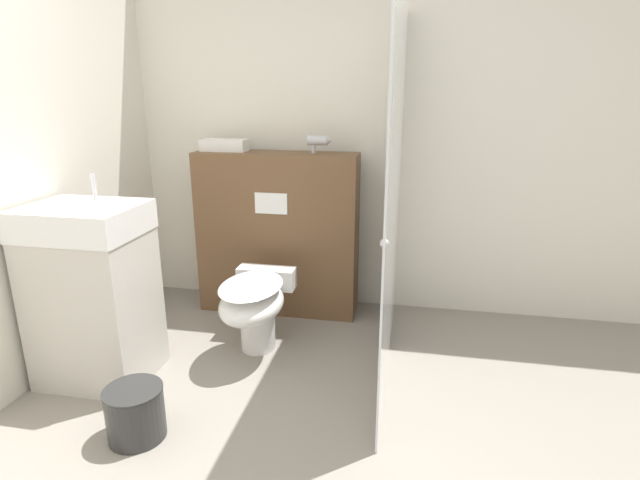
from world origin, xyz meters
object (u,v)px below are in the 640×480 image
at_px(hair_drier, 319,141).
at_px(waste_bin, 135,413).
at_px(sink_vanity, 93,294).
at_px(toilet, 255,304).

xyz_separation_m(hair_drier, waste_bin, (-0.56, -1.49, -1.09)).
xyz_separation_m(sink_vanity, waste_bin, (0.46, -0.44, -0.36)).
relative_size(toilet, sink_vanity, 0.56).
bearing_deg(hair_drier, sink_vanity, -134.35).
bearing_deg(sink_vanity, hair_drier, 45.65).
relative_size(hair_drier, waste_bin, 0.61).
bearing_deg(waste_bin, toilet, 70.80).
xyz_separation_m(toilet, hair_drier, (0.26, 0.64, 0.90)).
bearing_deg(waste_bin, sink_vanity, 136.36).
bearing_deg(waste_bin, hair_drier, 69.37).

